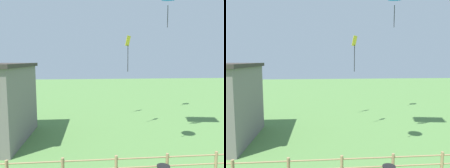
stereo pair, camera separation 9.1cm
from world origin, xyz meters
TOP-DOWN VIEW (x-y plane):
  - wooden_fence at (-0.00, 7.33)m, footprint 14.42×0.14m
  - kite_yellow_diamond at (1.70, 14.48)m, footprint 0.49×0.55m
  - kite_cyan_delta at (4.18, 12.92)m, footprint 1.11×1.08m

SIDE VIEW (x-z plane):
  - wooden_fence at x=0.00m, z-range 0.08..1.16m
  - kite_yellow_diamond at x=1.70m, z-range 4.97..7.67m
  - kite_cyan_delta at x=4.18m, z-range 8.36..10.42m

